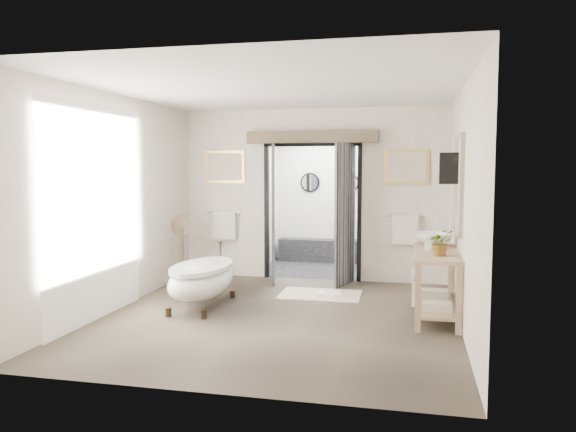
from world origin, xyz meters
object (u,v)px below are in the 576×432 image
(clawfoot_tub, at_px, (202,279))
(rug, at_px, (320,294))
(basin, at_px, (432,240))
(vanity, at_px, (434,278))

(clawfoot_tub, height_order, rug, clawfoot_tub)
(rug, xyz_separation_m, basin, (1.60, -0.44, 0.93))
(vanity, relative_size, basin, 3.06)
(vanity, height_order, rug, vanity)
(clawfoot_tub, distance_m, rug, 1.85)
(basin, bearing_deg, vanity, -66.65)
(rug, bearing_deg, clawfoot_tub, -144.27)
(clawfoot_tub, relative_size, rug, 1.36)
(rug, bearing_deg, basin, -15.35)
(clawfoot_tub, distance_m, basin, 3.17)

